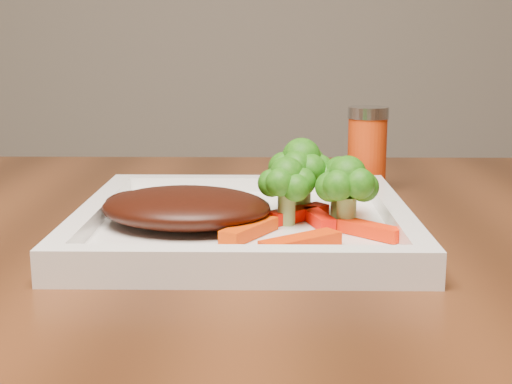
{
  "coord_description": "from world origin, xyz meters",
  "views": [
    {
      "loc": [
        -0.21,
        -0.39,
        0.91
      ],
      "look_at": [
        -0.21,
        0.19,
        0.79
      ],
      "focal_mm": 50.0,
      "sensor_mm": 36.0,
      "label": 1
    }
  ],
  "objects": [
    {
      "name": "carrot_2",
      "position": [
        -0.22,
        0.14,
        0.77
      ],
      "size": [
        0.05,
        0.06,
        0.01
      ],
      "primitive_type": "cube",
      "rotation": [
        0.0,
        0.0,
        1.03
      ],
      "color": "#DE3C03",
      "rests_on": "plate"
    },
    {
      "name": "spice_shaker",
      "position": [
        -0.1,
        0.36,
        0.8
      ],
      "size": [
        0.05,
        0.05,
        0.09
      ],
      "primitive_type": "cylinder",
      "rotation": [
        0.0,
        0.0,
        -0.41
      ],
      "color": "red",
      "rests_on": "dining_table"
    },
    {
      "name": "carrot_1",
      "position": [
        -0.13,
        0.14,
        0.77
      ],
      "size": [
        0.05,
        0.05,
        0.01
      ],
      "primitive_type": "cube",
      "rotation": [
        0.0,
        0.0,
        -0.76
      ],
      "color": "#FF2904",
      "rests_on": "plate"
    },
    {
      "name": "carrot_0",
      "position": [
        -0.18,
        0.11,
        0.77
      ],
      "size": [
        0.06,
        0.05,
        0.01
      ],
      "primitive_type": "cube",
      "rotation": [
        0.0,
        0.0,
        0.63
      ],
      "color": "#E93403",
      "rests_on": "plate"
    },
    {
      "name": "broccoli_1",
      "position": [
        -0.14,
        0.2,
        0.79
      ],
      "size": [
        0.05,
        0.05,
        0.06
      ],
      "primitive_type": null,
      "rotation": [
        0.0,
        0.0,
        -0.05
      ],
      "color": "#1A6911",
      "rests_on": "plate"
    },
    {
      "name": "plate",
      "position": [
        -0.22,
        0.19,
        0.76
      ],
      "size": [
        0.27,
        0.27,
        0.01
      ],
      "primitive_type": "cube",
      "color": "white",
      "rests_on": "dining_table"
    },
    {
      "name": "broccoli_3",
      "position": [
        -0.19,
        0.18,
        0.79
      ],
      "size": [
        0.07,
        0.07,
        0.06
      ],
      "primitive_type": null,
      "rotation": [
        0.0,
        0.0,
        -0.43
      ],
      "color": "#297513",
      "rests_on": "plate"
    },
    {
      "name": "broccoli_2",
      "position": [
        -0.14,
        0.16,
        0.79
      ],
      "size": [
        0.06,
        0.06,
        0.06
      ],
      "primitive_type": null,
      "rotation": [
        0.0,
        0.0,
        0.03
      ],
      "color": "#195F0F",
      "rests_on": "plate"
    },
    {
      "name": "steak",
      "position": [
        -0.27,
        0.18,
        0.78
      ],
      "size": [
        0.15,
        0.13,
        0.03
      ],
      "primitive_type": "ellipsoid",
      "rotation": [
        0.0,
        0.0,
        -0.13
      ],
      "color": "#350F08",
      "rests_on": "plate"
    },
    {
      "name": "carrot_5",
      "position": [
        -0.16,
        0.18,
        0.77
      ],
      "size": [
        0.03,
        0.05,
        0.01
      ],
      "primitive_type": "cube",
      "rotation": [
        0.0,
        0.0,
        -1.31
      ],
      "color": "#FF1204",
      "rests_on": "plate"
    },
    {
      "name": "broccoli_0",
      "position": [
        -0.18,
        0.22,
        0.8
      ],
      "size": [
        0.08,
        0.08,
        0.07
      ],
      "primitive_type": null,
      "rotation": [
        0.0,
        0.0,
        -0.3
      ],
      "color": "#147613",
      "rests_on": "plate"
    },
    {
      "name": "carrot_6",
      "position": [
        -0.18,
        0.19,
        0.77
      ],
      "size": [
        0.05,
        0.05,
        0.01
      ],
      "primitive_type": "cube",
      "rotation": [
        0.0,
        0.0,
        0.7
      ],
      "color": "#F91404",
      "rests_on": "plate"
    }
  ]
}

